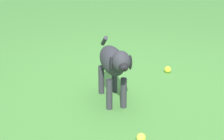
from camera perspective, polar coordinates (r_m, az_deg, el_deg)
ground at (r=3.21m, az=2.88°, el=-3.84°), size 14.00×14.00×0.00m
dog at (r=2.94m, az=0.21°, el=1.08°), size 0.78×0.18×0.53m
tennis_ball_0 at (r=2.54m, az=4.54°, el=-10.44°), size 0.07×0.07×0.07m
tennis_ball_1 at (r=3.71m, az=8.66°, el=0.08°), size 0.07×0.07×0.07m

